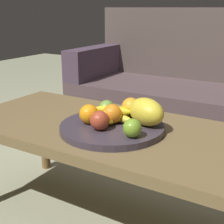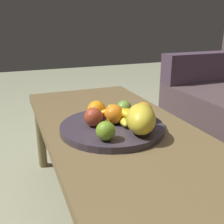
{
  "view_description": "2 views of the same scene",
  "coord_description": "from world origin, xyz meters",
  "px_view_note": "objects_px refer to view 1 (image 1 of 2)",
  "views": [
    {
      "loc": [
        0.64,
        -1.03,
        0.9
      ],
      "look_at": [
        0.04,
        -0.04,
        0.52
      ],
      "focal_mm": 51.94,
      "sensor_mm": 36.0,
      "label": 1
    },
    {
      "loc": [
        0.94,
        -0.39,
        0.86
      ],
      "look_at": [
        0.04,
        -0.04,
        0.52
      ],
      "focal_mm": 42.99,
      "sensor_mm": 36.0,
      "label": 2
    }
  ],
  "objects_px": {
    "apple_right": "(132,128)",
    "orange_front": "(131,107)",
    "banana_bunch": "(114,114)",
    "apple_left": "(100,120)",
    "apple_front": "(107,108)",
    "orange_right": "(89,114)",
    "fruit_bowl": "(112,128)",
    "orange_left": "(112,114)",
    "melon_large_front": "(146,112)",
    "coffee_table": "(107,137)",
    "couch": "(199,99)"
  },
  "relations": [
    {
      "from": "orange_right",
      "to": "banana_bunch",
      "type": "bearing_deg",
      "value": 45.74
    },
    {
      "from": "orange_right",
      "to": "couch",
      "type": "bearing_deg",
      "value": 85.33
    },
    {
      "from": "apple_left",
      "to": "banana_bunch",
      "type": "bearing_deg",
      "value": 91.28
    },
    {
      "from": "coffee_table",
      "to": "fruit_bowl",
      "type": "height_order",
      "value": "fruit_bowl"
    },
    {
      "from": "coffee_table",
      "to": "apple_right",
      "type": "relative_size",
      "value": 18.76
    },
    {
      "from": "couch",
      "to": "orange_front",
      "type": "xyz_separation_m",
      "value": [
        0.0,
        -1.0,
        0.21
      ]
    },
    {
      "from": "fruit_bowl",
      "to": "coffee_table",
      "type": "bearing_deg",
      "value": 141.21
    },
    {
      "from": "apple_right",
      "to": "apple_left",
      "type": "bearing_deg",
      "value": 179.31
    },
    {
      "from": "couch",
      "to": "apple_right",
      "type": "xyz_separation_m",
      "value": [
        0.11,
        -1.2,
        0.2
      ]
    },
    {
      "from": "orange_right",
      "to": "fruit_bowl",
      "type": "bearing_deg",
      "value": 22.35
    },
    {
      "from": "melon_large_front",
      "to": "fruit_bowl",
      "type": "bearing_deg",
      "value": -149.66
    },
    {
      "from": "coffee_table",
      "to": "banana_bunch",
      "type": "relative_size",
      "value": 7.02
    },
    {
      "from": "orange_left",
      "to": "couch",
      "type": "bearing_deg",
      "value": 89.02
    },
    {
      "from": "orange_front",
      "to": "apple_front",
      "type": "bearing_deg",
      "value": -155.18
    },
    {
      "from": "apple_left",
      "to": "apple_front",
      "type": "bearing_deg",
      "value": 113.29
    },
    {
      "from": "apple_front",
      "to": "apple_left",
      "type": "xyz_separation_m",
      "value": [
        0.07,
        -0.15,
        0.0
      ]
    },
    {
      "from": "banana_bunch",
      "to": "fruit_bowl",
      "type": "bearing_deg",
      "value": -71.69
    },
    {
      "from": "orange_front",
      "to": "apple_right",
      "type": "distance_m",
      "value": 0.23
    },
    {
      "from": "couch",
      "to": "fruit_bowl",
      "type": "bearing_deg",
      "value": -90.63
    },
    {
      "from": "orange_front",
      "to": "apple_right",
      "type": "xyz_separation_m",
      "value": [
        0.11,
        -0.2,
        -0.01
      ]
    },
    {
      "from": "coffee_table",
      "to": "apple_right",
      "type": "distance_m",
      "value": 0.23
    },
    {
      "from": "fruit_bowl",
      "to": "orange_left",
      "type": "distance_m",
      "value": 0.05
    },
    {
      "from": "orange_left",
      "to": "apple_left",
      "type": "distance_m",
      "value": 0.08
    },
    {
      "from": "fruit_bowl",
      "to": "apple_front",
      "type": "height_order",
      "value": "apple_front"
    },
    {
      "from": "orange_right",
      "to": "orange_front",
      "type": "bearing_deg",
      "value": 58.87
    },
    {
      "from": "orange_left",
      "to": "orange_right",
      "type": "bearing_deg",
      "value": -148.98
    },
    {
      "from": "orange_front",
      "to": "apple_left",
      "type": "relative_size",
      "value": 1.08
    },
    {
      "from": "apple_left",
      "to": "apple_right",
      "type": "bearing_deg",
      "value": -0.69
    },
    {
      "from": "orange_right",
      "to": "apple_right",
      "type": "height_order",
      "value": "orange_right"
    },
    {
      "from": "coffee_table",
      "to": "apple_left",
      "type": "height_order",
      "value": "apple_left"
    },
    {
      "from": "apple_front",
      "to": "apple_left",
      "type": "distance_m",
      "value": 0.17
    },
    {
      "from": "apple_right",
      "to": "orange_front",
      "type": "bearing_deg",
      "value": 119.03
    },
    {
      "from": "coffee_table",
      "to": "apple_front",
      "type": "height_order",
      "value": "apple_front"
    },
    {
      "from": "couch",
      "to": "orange_front",
      "type": "distance_m",
      "value": 1.02
    },
    {
      "from": "orange_left",
      "to": "apple_left",
      "type": "height_order",
      "value": "orange_left"
    },
    {
      "from": "coffee_table",
      "to": "orange_right",
      "type": "bearing_deg",
      "value": -118.97
    },
    {
      "from": "orange_front",
      "to": "apple_left",
      "type": "bearing_deg",
      "value": -97.07
    },
    {
      "from": "orange_front",
      "to": "orange_right",
      "type": "xyz_separation_m",
      "value": [
        -0.1,
        -0.16,
        -0.0
      ]
    },
    {
      "from": "orange_right",
      "to": "apple_right",
      "type": "relative_size",
      "value": 1.14
    },
    {
      "from": "melon_large_front",
      "to": "banana_bunch",
      "type": "height_order",
      "value": "melon_large_front"
    },
    {
      "from": "apple_front",
      "to": "apple_left",
      "type": "height_order",
      "value": "apple_left"
    },
    {
      "from": "coffee_table",
      "to": "melon_large_front",
      "type": "xyz_separation_m",
      "value": [
        0.16,
        0.03,
        0.13
      ]
    },
    {
      "from": "couch",
      "to": "apple_left",
      "type": "xyz_separation_m",
      "value": [
        -0.02,
        -1.19,
        0.21
      ]
    },
    {
      "from": "orange_front",
      "to": "orange_right",
      "type": "distance_m",
      "value": 0.19
    },
    {
      "from": "apple_left",
      "to": "banana_bunch",
      "type": "distance_m",
      "value": 0.11
    },
    {
      "from": "fruit_bowl",
      "to": "orange_right",
      "type": "bearing_deg",
      "value": -157.65
    },
    {
      "from": "melon_large_front",
      "to": "orange_left",
      "type": "xyz_separation_m",
      "value": [
        -0.12,
        -0.05,
        -0.01
      ]
    },
    {
      "from": "couch",
      "to": "apple_right",
      "type": "height_order",
      "value": "couch"
    },
    {
      "from": "banana_bunch",
      "to": "apple_right",
      "type": "bearing_deg",
      "value": -38.73
    },
    {
      "from": "orange_left",
      "to": "apple_right",
      "type": "xyz_separation_m",
      "value": [
        0.13,
        -0.08,
        -0.01
      ]
    }
  ]
}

